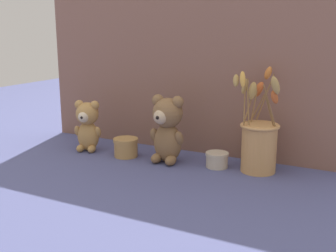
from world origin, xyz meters
The scene contains 7 objects.
ground_plane centered at (0.00, 0.00, 0.00)m, with size 4.00×4.00×0.00m, color #4C5184.
backdrop_wall centered at (0.00, 0.17, 0.40)m, with size 1.20×0.02×0.80m.
teddy_bear_large centered at (0.01, 0.00, 0.12)m, with size 0.12×0.12×0.23m.
teddy_bear_medium centered at (-0.32, -0.01, 0.10)m, with size 0.11×0.10×0.19m.
flower_vase centered at (0.31, 0.06, 0.10)m, with size 0.17×0.15×0.33m.
decorative_tin_tall centered at (0.18, 0.03, 0.03)m, with size 0.08×0.08×0.05m.
decorative_tin_short centered at (-0.16, -0.01, 0.03)m, with size 0.09×0.09×0.07m.
Camera 1 is at (0.65, -1.23, 0.46)m, focal length 45.00 mm.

